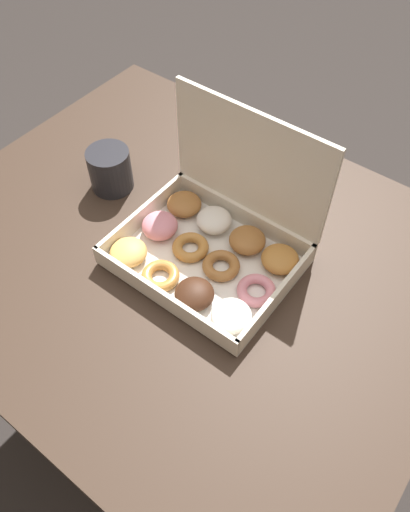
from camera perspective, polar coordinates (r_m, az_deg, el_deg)
name	(u,v)px	position (r m, az deg, el deg)	size (l,w,h in m)	color
ground_plane	(192,399)	(1.55, -1.53, -16.01)	(8.00, 8.00, 0.00)	#2D2826
dining_table	(185,282)	(1.02, -2.25, -2.96)	(1.00, 0.82, 0.71)	#38281E
donut_box	(212,239)	(0.89, 0.81, 1.93)	(0.31, 0.25, 0.26)	silver
coffee_mug	(110,169)	(1.03, -10.80, 9.75)	(0.09, 0.09, 0.09)	#232328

